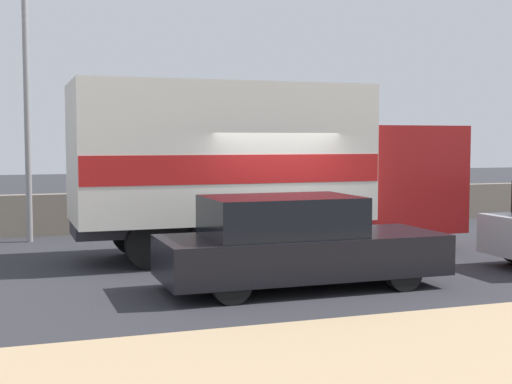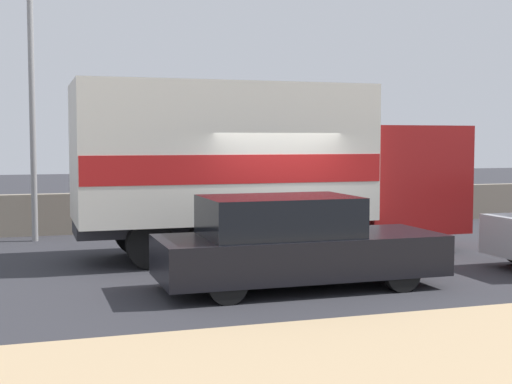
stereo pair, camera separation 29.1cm
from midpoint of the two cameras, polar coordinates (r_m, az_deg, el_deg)
The scene contains 6 objects.
ground_plane at distance 12.74m, azimuth 3.82°, elevation -6.53°, with size 80.00×80.00×0.00m, color #2D2D33.
dirt_shoulder_foreground at distance 7.93m, azimuth 19.38°, elevation -13.24°, with size 60.00×4.74×0.04m.
stone_wall_backdrop at distance 19.03m, azimuth -3.66°, elevation -1.42°, with size 60.00×0.35×1.03m.
street_lamp at distance 17.39m, azimuth -17.06°, elevation 8.65°, with size 0.56×0.28×6.47m.
box_truck at distance 14.56m, azimuth 0.60°, elevation 2.33°, with size 8.09×2.59×3.46m.
car_hatchback at distance 11.35m, azimuth 3.77°, elevation -4.14°, with size 4.55×1.70×1.48m.
Camera 2 is at (-4.48, -11.68, 2.36)m, focal length 50.00 mm.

